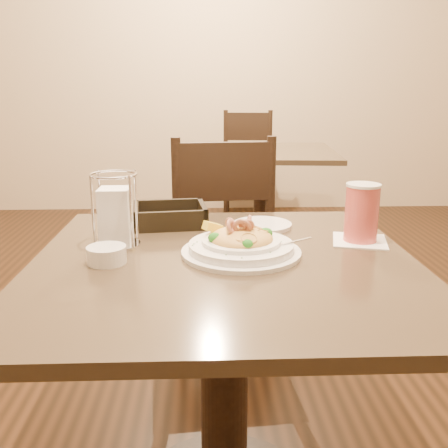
{
  "coord_description": "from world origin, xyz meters",
  "views": [
    {
      "loc": [
        -0.04,
        -1.11,
        1.11
      ],
      "look_at": [
        0.0,
        0.02,
        0.8
      ],
      "focal_mm": 40.0,
      "sensor_mm": 36.0,
      "label": 1
    }
  ],
  "objects_px": {
    "main_table": "(224,345)",
    "butter_ramekin": "(107,255)",
    "background_table": "(263,185)",
    "napkin_caddy": "(116,215)",
    "pasta_bowl": "(241,244)",
    "side_plate": "(262,225)",
    "dining_chair_far": "(247,161)",
    "bread_basket": "(170,217)",
    "dining_chair_near": "(220,238)",
    "drink_glass": "(362,213)"
  },
  "relations": [
    {
      "from": "side_plate",
      "to": "butter_ramekin",
      "type": "xyz_separation_m",
      "value": [
        -0.39,
        -0.29,
        0.01
      ]
    },
    {
      "from": "napkin_caddy",
      "to": "drink_glass",
      "type": "bearing_deg",
      "value": 0.89
    },
    {
      "from": "main_table",
      "to": "bread_basket",
      "type": "xyz_separation_m",
      "value": [
        -0.15,
        0.32,
        0.25
      ]
    },
    {
      "from": "main_table",
      "to": "butter_ramekin",
      "type": "xyz_separation_m",
      "value": [
        -0.27,
        -0.02,
        0.25
      ]
    },
    {
      "from": "main_table",
      "to": "napkin_caddy",
      "type": "bearing_deg",
      "value": 156.79
    },
    {
      "from": "drink_glass",
      "to": "napkin_caddy",
      "type": "relative_size",
      "value": 0.87
    },
    {
      "from": "side_plate",
      "to": "pasta_bowl",
      "type": "bearing_deg",
      "value": -108.04
    },
    {
      "from": "bread_basket",
      "to": "dining_chair_far",
      "type": "bearing_deg",
      "value": 80.45
    },
    {
      "from": "dining_chair_far",
      "to": "bread_basket",
      "type": "distance_m",
      "value": 2.85
    },
    {
      "from": "dining_chair_far",
      "to": "dining_chair_near",
      "type": "bearing_deg",
      "value": 87.27
    },
    {
      "from": "pasta_bowl",
      "to": "side_plate",
      "type": "relative_size",
      "value": 1.87
    },
    {
      "from": "background_table",
      "to": "napkin_caddy",
      "type": "height_order",
      "value": "napkin_caddy"
    },
    {
      "from": "background_table",
      "to": "pasta_bowl",
      "type": "xyz_separation_m",
      "value": [
        -0.3,
        -2.06,
        0.25
      ]
    },
    {
      "from": "napkin_caddy",
      "to": "side_plate",
      "type": "bearing_deg",
      "value": 22.65
    },
    {
      "from": "dining_chair_far",
      "to": "side_plate",
      "type": "distance_m",
      "value": 2.85
    },
    {
      "from": "butter_ramekin",
      "to": "pasta_bowl",
      "type": "bearing_deg",
      "value": 8.89
    },
    {
      "from": "background_table",
      "to": "side_plate",
      "type": "relative_size",
      "value": 5.76
    },
    {
      "from": "dining_chair_near",
      "to": "bread_basket",
      "type": "xyz_separation_m",
      "value": [
        -0.17,
        -0.57,
        0.24
      ]
    },
    {
      "from": "side_plate",
      "to": "dining_chair_far",
      "type": "bearing_deg",
      "value": 85.93
    },
    {
      "from": "dining_chair_near",
      "to": "napkin_caddy",
      "type": "height_order",
      "value": "dining_chair_near"
    },
    {
      "from": "dining_chair_near",
      "to": "napkin_caddy",
      "type": "relative_size",
      "value": 4.94
    },
    {
      "from": "main_table",
      "to": "butter_ramekin",
      "type": "distance_m",
      "value": 0.37
    },
    {
      "from": "background_table",
      "to": "bread_basket",
      "type": "height_order",
      "value": "bread_basket"
    },
    {
      "from": "main_table",
      "to": "pasta_bowl",
      "type": "height_order",
      "value": "pasta_bowl"
    },
    {
      "from": "side_plate",
      "to": "butter_ramekin",
      "type": "distance_m",
      "value": 0.49
    },
    {
      "from": "pasta_bowl",
      "to": "napkin_caddy",
      "type": "bearing_deg",
      "value": 165.19
    },
    {
      "from": "pasta_bowl",
      "to": "drink_glass",
      "type": "xyz_separation_m",
      "value": [
        0.32,
        0.09,
        0.05
      ]
    },
    {
      "from": "main_table",
      "to": "dining_chair_near",
      "type": "height_order",
      "value": "dining_chair_near"
    },
    {
      "from": "dining_chair_near",
      "to": "background_table",
      "type": "bearing_deg",
      "value": -109.95
    },
    {
      "from": "dining_chair_near",
      "to": "dining_chair_far",
      "type": "bearing_deg",
      "value": -102.93
    },
    {
      "from": "drink_glass",
      "to": "dining_chair_far",
      "type": "bearing_deg",
      "value": 90.71
    },
    {
      "from": "main_table",
      "to": "drink_glass",
      "type": "xyz_separation_m",
      "value": [
        0.36,
        0.13,
        0.3
      ]
    },
    {
      "from": "background_table",
      "to": "bread_basket",
      "type": "relative_size",
      "value": 4.3
    },
    {
      "from": "pasta_bowl",
      "to": "side_plate",
      "type": "distance_m",
      "value": 0.26
    },
    {
      "from": "napkin_caddy",
      "to": "butter_ramekin",
      "type": "relative_size",
      "value": 2.09
    },
    {
      "from": "dining_chair_far",
      "to": "drink_glass",
      "type": "height_order",
      "value": "dining_chair_far"
    },
    {
      "from": "napkin_caddy",
      "to": "side_plate",
      "type": "relative_size",
      "value": 1.11
    },
    {
      "from": "side_plate",
      "to": "dining_chair_near",
      "type": "bearing_deg",
      "value": 99.69
    },
    {
      "from": "pasta_bowl",
      "to": "side_plate",
      "type": "height_order",
      "value": "pasta_bowl"
    },
    {
      "from": "dining_chair_near",
      "to": "butter_ramekin",
      "type": "xyz_separation_m",
      "value": [
        -0.29,
        -0.9,
        0.24
      ]
    },
    {
      "from": "main_table",
      "to": "dining_chair_near",
      "type": "bearing_deg",
      "value": 88.82
    },
    {
      "from": "side_plate",
      "to": "butter_ramekin",
      "type": "relative_size",
      "value": 1.89
    },
    {
      "from": "napkin_caddy",
      "to": "side_plate",
      "type": "height_order",
      "value": "napkin_caddy"
    },
    {
      "from": "pasta_bowl",
      "to": "butter_ramekin",
      "type": "bearing_deg",
      "value": -171.11
    },
    {
      "from": "pasta_bowl",
      "to": "napkin_caddy",
      "type": "relative_size",
      "value": 1.69
    },
    {
      "from": "dining_chair_far",
      "to": "side_plate",
      "type": "bearing_deg",
      "value": 90.97
    },
    {
      "from": "dining_chair_far",
      "to": "bread_basket",
      "type": "bearing_deg",
      "value": 85.49
    },
    {
      "from": "bread_basket",
      "to": "napkin_caddy",
      "type": "distance_m",
      "value": 0.24
    },
    {
      "from": "drink_glass",
      "to": "side_plate",
      "type": "relative_size",
      "value": 0.96
    },
    {
      "from": "dining_chair_near",
      "to": "pasta_bowl",
      "type": "height_order",
      "value": "dining_chair_near"
    }
  ]
}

